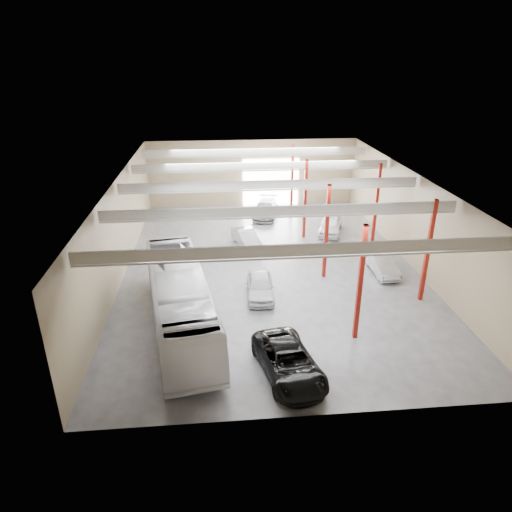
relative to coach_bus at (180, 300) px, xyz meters
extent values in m
cube|color=#46464B|center=(6.31, 8.00, -1.86)|extent=(22.00, 32.00, 0.01)
cube|color=#ABABA6|center=(6.31, 8.00, 5.14)|extent=(22.00, 32.00, 0.12)
cube|color=brown|center=(6.31, 24.00, 1.64)|extent=(22.00, 0.12, 7.00)
cube|color=brown|center=(6.31, -8.00, 1.64)|extent=(22.00, 0.12, 7.00)
cube|color=brown|center=(-4.69, 8.00, 1.64)|extent=(0.12, 32.00, 7.00)
cube|color=brown|center=(17.31, 8.00, 1.64)|extent=(0.12, 32.00, 7.00)
cube|color=white|center=(8.31, 23.85, 0.64)|extent=(6.00, 0.20, 5.00)
cube|color=maroon|center=(10.11, -2.00, 1.64)|extent=(0.25, 0.25, 7.00)
cube|color=maroon|center=(10.11, 6.00, 1.64)|extent=(0.25, 0.25, 7.00)
cube|color=maroon|center=(10.11, 14.00, 1.64)|extent=(0.25, 0.25, 7.00)
cube|color=maroon|center=(10.11, 21.00, 1.64)|extent=(0.25, 0.25, 7.00)
cube|color=maroon|center=(15.81, 2.00, 1.64)|extent=(0.25, 0.25, 7.00)
cube|color=maroon|center=(15.81, 12.00, 1.64)|extent=(0.25, 0.25, 7.00)
cube|color=#B4B4AF|center=(6.31, -4.00, 4.69)|extent=(21.60, 0.15, 0.60)
cube|color=#B4B4AF|center=(6.31, -4.00, 4.29)|extent=(21.60, 0.10, 0.10)
cube|color=#B4B4AF|center=(6.31, 2.00, 4.69)|extent=(21.60, 0.15, 0.60)
cube|color=#B4B4AF|center=(6.31, 2.00, 4.29)|extent=(21.60, 0.10, 0.10)
cube|color=#B4B4AF|center=(6.31, 8.00, 4.69)|extent=(21.60, 0.15, 0.60)
cube|color=#B4B4AF|center=(6.31, 8.00, 4.29)|extent=(21.60, 0.10, 0.10)
cube|color=#B4B4AF|center=(6.31, 14.00, 4.69)|extent=(21.60, 0.15, 0.60)
cube|color=#B4B4AF|center=(6.31, 14.00, 4.29)|extent=(21.60, 0.10, 0.10)
cube|color=#B4B4AF|center=(6.31, 20.00, 4.69)|extent=(21.60, 0.15, 0.60)
cube|color=#B4B4AF|center=(6.31, 20.00, 4.29)|extent=(21.60, 0.10, 0.10)
imported|color=silver|center=(0.00, 0.00, 0.00)|extent=(5.36, 13.69, 3.72)
imported|color=black|center=(5.71, -5.00, -1.07)|extent=(3.67, 6.09, 1.58)
imported|color=silver|center=(5.10, 3.48, -1.10)|extent=(2.05, 4.57, 1.52)
imported|color=#B9B9BF|center=(4.81, 12.50, -1.16)|extent=(2.57, 4.49, 1.40)
imported|color=slate|center=(7.31, 20.00, -1.07)|extent=(3.36, 5.76, 1.57)
imported|color=#A2A3A7|center=(14.61, 6.21, -1.15)|extent=(1.53, 4.34, 1.43)
imported|color=white|center=(12.75, 14.82, -1.06)|extent=(3.31, 5.07, 1.61)
camera|label=1|loc=(2.31, -23.79, 13.30)|focal=32.00mm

